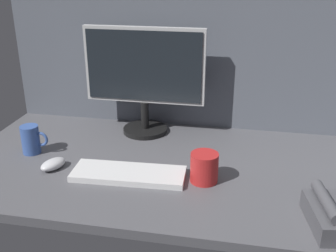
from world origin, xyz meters
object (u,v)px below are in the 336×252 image
at_px(mouse, 53,164).
at_px(mug_red_plastic, 204,167).
at_px(keyboard, 129,174).
at_px(mug_ceramic_blue, 31,139).
at_px(monitor, 144,75).

bearing_deg(mouse, mug_red_plastic, 26.65).
xyz_separation_m(keyboard, mug_ceramic_blue, (-0.40, 0.10, 0.04)).
relative_size(keyboard, mouse, 3.85).
bearing_deg(mouse, keyboard, 24.06).
relative_size(mouse, mug_red_plastic, 0.99).
relative_size(monitor, mouse, 4.98).
bearing_deg(monitor, mouse, -121.62).
xyz_separation_m(keyboard, mug_red_plastic, (0.25, 0.02, 0.04)).
xyz_separation_m(keyboard, mouse, (-0.27, 0.00, 0.01)).
bearing_deg(mouse, monitor, 83.25).
bearing_deg(mug_red_plastic, keyboard, -175.41).
distance_m(keyboard, mug_red_plastic, 0.25).
bearing_deg(mug_ceramic_blue, mouse, -37.51).
relative_size(mug_ceramic_blue, mug_red_plastic, 1.09).
distance_m(keyboard, mouse, 0.27).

